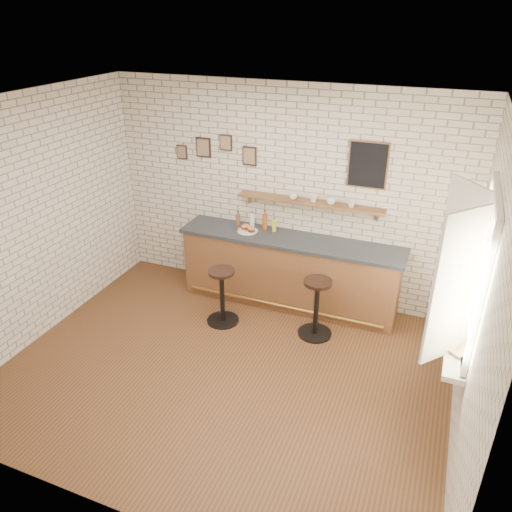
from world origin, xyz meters
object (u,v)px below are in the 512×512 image
object	(u,v)px
sandwich_plate	(248,231)
shelf_cup_b	(313,198)
bitters_bottle_white	(252,221)
shelf_cup_c	(331,201)
bar_stool_right	(316,306)
ciabatta_sandwich	(248,228)
bitters_bottle_amber	(265,222)
shelf_cup_a	(293,196)
book_upper	(454,346)
bar_counter	(289,271)
bar_stool_left	(222,294)
book_lower	(454,346)
condiment_bottle_yellow	(274,226)
bitters_bottle_brown	(238,220)
shelf_cup_d	(351,203)

from	to	relation	value
sandwich_plate	shelf_cup_b	distance (m)	1.04
bitters_bottle_white	shelf_cup_c	world-z (taller)	shelf_cup_c
sandwich_plate	bar_stool_right	xyz separation A→B (m)	(1.20, -0.62, -0.59)
ciabatta_sandwich	shelf_cup_c	size ratio (longest dim) A/B	2.14
sandwich_plate	bitters_bottle_amber	size ratio (longest dim) A/B	0.96
shelf_cup_a	book_upper	size ratio (longest dim) A/B	0.54
shelf_cup_b	bar_counter	bearing A→B (deg)	179.00
bar_stool_left	book_lower	xyz separation A→B (m)	(2.84, -0.81, 0.52)
shelf_cup_b	sandwich_plate	bearing A→B (deg)	151.50
bar_stool_left	sandwich_plate	bearing A→B (deg)	87.15
bar_stool_left	book_upper	distance (m)	3.01
shelf_cup_b	shelf_cup_c	world-z (taller)	shelf_cup_b
condiment_bottle_yellow	sandwich_plate	bearing A→B (deg)	-156.53
bar_stool_left	bitters_bottle_white	bearing A→B (deg)	87.14
shelf_cup_c	bitters_bottle_brown	bearing A→B (deg)	85.51
bar_stool_left	book_lower	bearing A→B (deg)	-15.97
bar_counter	sandwich_plate	world-z (taller)	sandwich_plate
bitters_bottle_white	ciabatta_sandwich	bearing A→B (deg)	-88.84
shelf_cup_b	book_lower	xyz separation A→B (m)	(1.93, -1.80, -0.61)
bar_stool_left	shelf_cup_b	xyz separation A→B (m)	(0.90, 0.99, 1.13)
shelf_cup_b	book_upper	world-z (taller)	shelf_cup_b
shelf_cup_a	shelf_cup_c	xyz separation A→B (m)	(0.52, 0.00, 0.00)
ciabatta_sandwich	condiment_bottle_yellow	bearing A→B (deg)	24.14
sandwich_plate	bitters_bottle_white	xyz separation A→B (m)	(0.01, 0.15, 0.09)
bar_stool_right	bar_stool_left	bearing A→B (deg)	-172.00
shelf_cup_b	shelf_cup_d	xyz separation A→B (m)	(0.51, 0.00, -0.00)
shelf_cup_c	sandwich_plate	bearing A→B (deg)	93.52
bar_counter	bitters_bottle_amber	xyz separation A→B (m)	(-0.43, 0.15, 0.62)
sandwich_plate	shelf_cup_b	size ratio (longest dim) A/B	2.61
bar_stool_right	shelf_cup_a	world-z (taller)	shelf_cup_a
bitters_bottle_amber	book_upper	bearing A→B (deg)	-34.21
shelf_cup_d	book_lower	xyz separation A→B (m)	(1.43, -1.80, -0.61)
bar_stool_left	book_upper	size ratio (longest dim) A/B	3.67
bar_stool_left	shelf_cup_c	xyz separation A→B (m)	(1.14, 0.99, 1.13)
ciabatta_sandwich	bar_stool_left	size ratio (longest dim) A/B	0.34
condiment_bottle_yellow	shelf_cup_b	distance (m)	0.70
shelf_cup_d	bitters_bottle_white	bearing A→B (deg)	178.39
bar_stool_left	shelf_cup_c	world-z (taller)	shelf_cup_c
shelf_cup_d	book_lower	size ratio (longest dim) A/B	0.43
shelf_cup_c	bar_stool_right	bearing A→B (deg)	179.65
ciabatta_sandwich	condiment_bottle_yellow	xyz separation A→B (m)	(0.33, 0.15, 0.03)
sandwich_plate	shelf_cup_c	bearing A→B (deg)	10.40
bitters_bottle_white	bar_stool_left	distance (m)	1.17
bitters_bottle_white	bar_stool_left	bearing A→B (deg)	-92.86
bitters_bottle_brown	condiment_bottle_yellow	size ratio (longest dim) A/B	1.08
bitters_bottle_amber	book_lower	distance (m)	3.14
bitters_bottle_white	condiment_bottle_yellow	world-z (taller)	bitters_bottle_white
bar_stool_right	shelf_cup_c	distance (m)	1.39
shelf_cup_a	shelf_cup_d	size ratio (longest dim) A/B	1.08
bitters_bottle_brown	shelf_cup_b	world-z (taller)	shelf_cup_b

